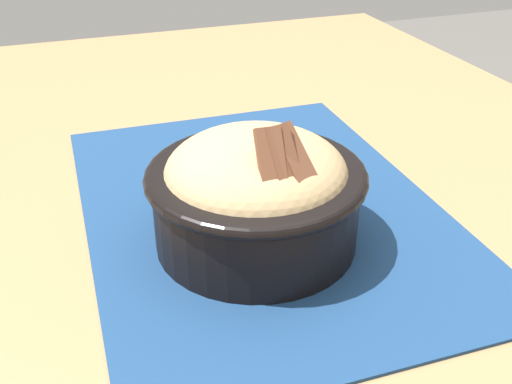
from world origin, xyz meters
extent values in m
cube|color=#99754C|center=(0.00, 0.00, 0.69)|extent=(1.31, 0.91, 0.04)
cylinder|color=olive|center=(0.59, -0.40, 0.34)|extent=(0.04, 0.04, 0.67)
cube|color=navy|center=(-0.01, 0.02, 0.71)|extent=(0.47, 0.34, 0.00)
cylinder|color=black|center=(-0.07, 0.04, 0.75)|extent=(0.18, 0.18, 0.07)
torus|color=black|center=(-0.07, 0.04, 0.78)|extent=(0.19, 0.19, 0.01)
ellipsoid|color=tan|center=(-0.07, 0.04, 0.78)|extent=(0.22, 0.22, 0.07)
sphere|color=#217423|center=(-0.08, 0.04, 0.80)|extent=(0.03, 0.03, 0.03)
sphere|color=#217423|center=(-0.10, 0.03, 0.80)|extent=(0.03, 0.03, 0.03)
cylinder|color=orange|center=(-0.07, 0.02, 0.80)|extent=(0.03, 0.01, 0.01)
cube|color=brown|center=(-0.11, 0.05, 0.81)|extent=(0.04, 0.02, 0.05)
cube|color=brown|center=(-0.11, 0.03, 0.81)|extent=(0.04, 0.03, 0.05)
cube|color=brown|center=(-0.11, 0.03, 0.81)|extent=(0.05, 0.03, 0.05)
cube|color=#B3B3B3|center=(0.10, -0.03, 0.71)|extent=(0.01, 0.07, 0.00)
cube|color=#B3B3B3|center=(0.10, 0.01, 0.71)|extent=(0.01, 0.01, 0.00)
cube|color=#B3B3B3|center=(0.10, 0.03, 0.71)|extent=(0.02, 0.03, 0.00)
cube|color=#B3B3B3|center=(0.11, 0.06, 0.71)|extent=(0.00, 0.02, 0.00)
cube|color=#B3B3B3|center=(0.10, 0.06, 0.71)|extent=(0.00, 0.02, 0.00)
cube|color=#B3B3B3|center=(0.09, 0.06, 0.71)|extent=(0.00, 0.02, 0.00)
cube|color=#B3B3B3|center=(0.09, 0.06, 0.71)|extent=(0.00, 0.02, 0.00)
camera|label=1|loc=(-0.49, 0.19, 1.02)|focal=42.57mm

